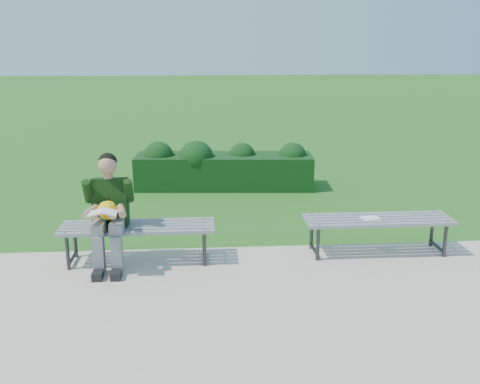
% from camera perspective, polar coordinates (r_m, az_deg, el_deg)
% --- Properties ---
extents(ground, '(80.00, 80.00, 0.00)m').
position_cam_1_polar(ground, '(6.85, -3.49, -6.12)').
color(ground, '#1D671D').
rests_on(ground, ground).
extents(walkway, '(30.00, 3.50, 0.02)m').
position_cam_1_polar(walkway, '(5.26, -3.25, -13.04)').
color(walkway, '#C0B4A2').
rests_on(walkway, ground).
extents(hedge, '(3.21, 1.01, 0.88)m').
position_cam_1_polar(hedge, '(9.66, -2.04, 2.68)').
color(hedge, '#123F11').
rests_on(hedge, ground).
extents(bench_left, '(1.80, 0.50, 0.46)m').
position_cam_1_polar(bench_left, '(6.41, -10.86, -3.98)').
color(bench_left, gray).
rests_on(bench_left, walkway).
extents(bench_right, '(1.80, 0.50, 0.46)m').
position_cam_1_polar(bench_right, '(6.76, 14.51, -3.15)').
color(bench_right, gray).
rests_on(bench_right, walkway).
extents(seated_boy, '(0.56, 0.76, 1.31)m').
position_cam_1_polar(seated_boy, '(6.27, -13.81, -1.70)').
color(seated_boy, slate).
rests_on(seated_boy, walkway).
extents(paper_sheet, '(0.25, 0.20, 0.01)m').
position_cam_1_polar(paper_sheet, '(6.72, 13.73, -2.71)').
color(paper_sheet, white).
rests_on(paper_sheet, bench_right).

